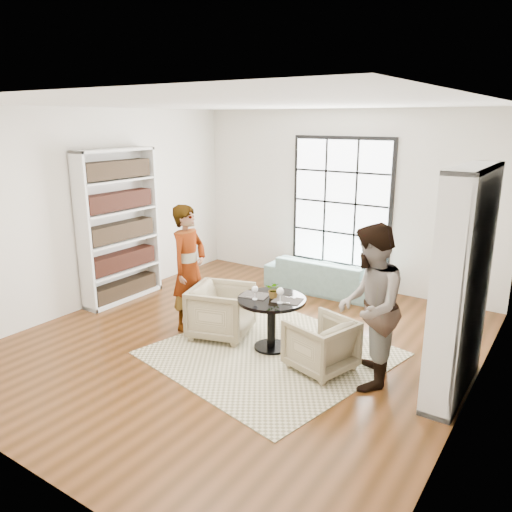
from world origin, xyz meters
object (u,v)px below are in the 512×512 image
Objects in this scene: wine_glass_right at (280,292)px; sofa at (325,275)px; armchair_left at (221,311)px; person_left at (189,268)px; pedestal_table at (272,312)px; person_right at (369,307)px; armchair_right at (321,344)px; flower_centerpiece at (274,290)px; wine_glass_left at (255,290)px.

sofa is at bearing 103.57° from wine_glass_right.
sofa is at bearing -24.76° from armchair_left.
person_left is at bearing 73.38° from armchair_left.
pedestal_table is 4.31× the size of wine_glass_right.
person_right is (1.31, -0.14, 0.40)m from pedestal_table.
pedestal_table is 0.78m from armchair_left.
person_left is at bearing -108.86° from person_right.
armchair_left is at bearing -77.56° from armchair_right.
pedestal_table is 0.80m from armchair_right.
person_right is 8.31× the size of flower_centerpiece.
sofa is at bearing 96.13° from wine_glass_left.
person_left is (-0.55, 0.00, 0.52)m from armchair_left.
pedestal_table is at bearing -93.33° from person_left.
armchair_left is at bearing -175.83° from flower_centerpiece.
person_left reaches higher than sofa.
person_left is at bearing -178.70° from pedestal_table.
wine_glass_left is at bearing -72.79° from armchair_right.
wine_glass_right is (0.32, 0.06, 0.02)m from wine_glass_left.
sofa is at bearing 100.58° from flower_centerpiece.
wine_glass_right is at bearing -110.04° from armchair_left.
person_left is 1.34m from flower_centerpiece.
armchair_left is 1.54m from armchair_right.
person_right is (2.08, -0.11, 0.55)m from armchair_left.
armchair_right is at bearing -5.07° from wine_glass_right.
flower_centerpiece is (0.17, 0.18, -0.02)m from wine_glass_left.
person_left reaches higher than wine_glass_left.
pedestal_table is 1.37m from person_left.
sofa is 2.79m from armchair_right.
sofa is 2.64m from person_left.
person_right is at bearing -97.00° from person_left.
flower_centerpiece is (-0.74, 0.17, 0.48)m from armchair_right.
pedestal_table is 3.95× the size of flower_centerpiece.
flower_centerpiece is at bearing -86.08° from armchair_right.
armchair_right is (1.53, -0.11, -0.04)m from armchair_left.
wine_glass_right reaches higher than wine_glass_left.
pedestal_table is 0.38m from wine_glass_left.
armchair_left is 0.43× the size of person_right.
wine_glass_left is at bearing 94.73° from sofa.
armchair_left is 2.15m from person_right.
person_left is at bearing 174.14° from wine_glass_left.
armchair_right is 3.47× the size of wine_glass_right.
armchair_right is 0.78m from wine_glass_right.
armchair_left is 0.45× the size of person_left.
armchair_left is at bearing 80.45° from sofa.
person_right reaches higher than armchair_left.
flower_centerpiece is (0.79, 0.06, 0.44)m from armchair_left.
pedestal_table is 1.38m from person_right.
wine_glass_left is 0.81× the size of flower_centerpiece.
wine_glass_left reaches higher than sofa.
flower_centerpiece is at bearing -102.45° from armchair_left.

